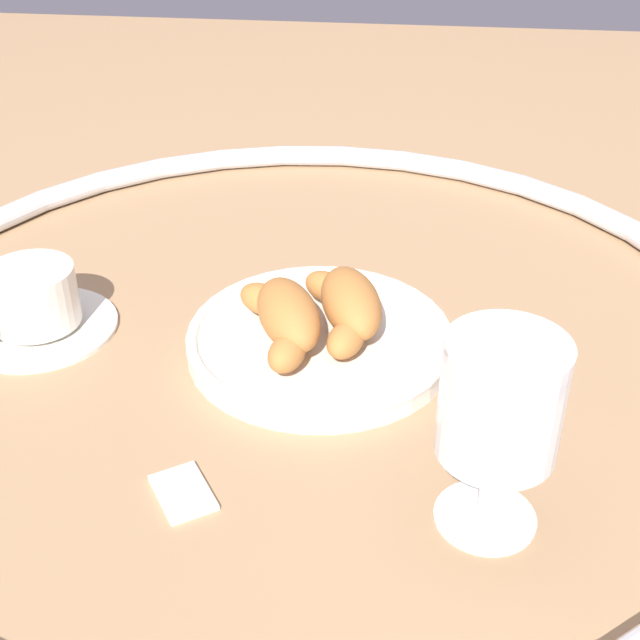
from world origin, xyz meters
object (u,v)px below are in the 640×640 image
object	(u,v)px
pastry_plate	(320,339)
juice_glass_left	(500,409)
croissant_small	(285,316)
croissant_large	(347,305)
sugar_packet	(183,490)
coffee_cup_near	(34,305)

from	to	relation	value
pastry_plate	juice_glass_left	size ratio (longest dim) A/B	1.62
croissant_small	juice_glass_left	bearing A→B (deg)	-136.81
croissant_small	juice_glass_left	distance (m)	0.24
croissant_large	juice_glass_left	bearing A→B (deg)	-150.46
croissant_small	sugar_packet	size ratio (longest dim) A/B	2.53
croissant_large	coffee_cup_near	xyz separation A→B (m)	(-0.01, 0.27, -0.01)
croissant_large	juice_glass_left	size ratio (longest dim) A/B	0.94
pastry_plate	coffee_cup_near	size ratio (longest dim) A/B	1.67
croissant_small	juice_glass_left	world-z (taller)	juice_glass_left
croissant_large	coffee_cup_near	size ratio (longest dim) A/B	0.96
coffee_cup_near	sugar_packet	world-z (taller)	coffee_cup_near
pastry_plate	croissant_large	xyz separation A→B (m)	(0.01, -0.02, 0.03)
croissant_small	juice_glass_left	xyz separation A→B (m)	(-0.17, -0.16, 0.05)
croissant_large	sugar_packet	world-z (taller)	croissant_large
croissant_large	juice_glass_left	xyz separation A→B (m)	(-0.19, -0.11, 0.05)
pastry_plate	juice_glass_left	xyz separation A→B (m)	(-0.18, -0.13, 0.08)
croissant_large	coffee_cup_near	bearing A→B (deg)	92.19
croissant_small	croissant_large	bearing A→B (deg)	-63.73
pastry_plate	coffee_cup_near	xyz separation A→B (m)	(0.00, 0.25, 0.02)
pastry_plate	coffee_cup_near	bearing A→B (deg)	89.85
pastry_plate	croissant_large	bearing A→B (deg)	-62.89
croissant_small	juice_glass_left	size ratio (longest dim) A/B	0.90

